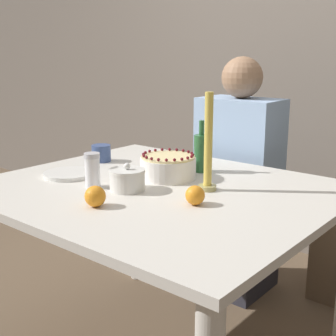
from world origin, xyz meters
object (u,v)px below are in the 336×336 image
(cake, at_px, (168,167))
(bottle, at_px, (201,152))
(sugar_shaker, at_px, (92,170))
(person_man_blue_shirt, at_px, (238,193))
(sugar_bowl, at_px, (127,180))
(candle, at_px, (208,150))

(cake, bearing_deg, bottle, 76.50)
(sugar_shaker, distance_m, person_man_blue_shirt, 0.94)
(sugar_bowl, height_order, bottle, bottle)
(cake, bearing_deg, sugar_bowl, -91.80)
(bottle, height_order, person_man_blue_shirt, person_man_blue_shirt)
(cake, xyz_separation_m, sugar_bowl, (-0.01, -0.22, -0.01))
(bottle, bearing_deg, cake, -103.50)
(cake, distance_m, person_man_blue_shirt, 0.67)
(sugar_bowl, height_order, sugar_shaker, sugar_shaker)
(candle, distance_m, person_man_blue_shirt, 0.79)
(cake, bearing_deg, person_man_blue_shirt, 94.18)
(sugar_shaker, height_order, candle, candle)
(candle, xyz_separation_m, bottle, (-0.17, 0.20, -0.07))
(sugar_bowl, bearing_deg, bottle, 83.10)
(cake, height_order, bottle, bottle)
(cake, xyz_separation_m, person_man_blue_shirt, (-0.05, 0.62, -0.26))
(cake, height_order, candle, candle)
(sugar_shaker, xyz_separation_m, candle, (0.35, 0.24, 0.08))
(person_man_blue_shirt, bearing_deg, sugar_bowl, 92.60)
(sugar_shaker, xyz_separation_m, person_man_blue_shirt, (0.09, 0.89, -0.28))
(cake, xyz_separation_m, bottle, (0.04, 0.17, 0.04))
(cake, distance_m, sugar_shaker, 0.31)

